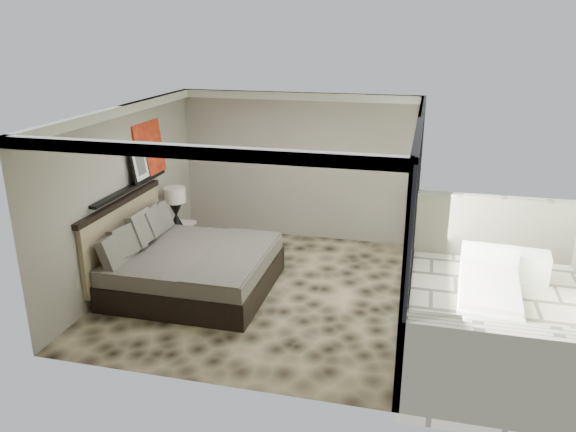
% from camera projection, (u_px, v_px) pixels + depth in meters
% --- Properties ---
extents(floor, '(5.00, 5.00, 0.00)m').
position_uv_depth(floor, '(261.00, 290.00, 8.85)').
color(floor, black).
rests_on(floor, ground).
extents(ceiling, '(4.50, 5.00, 0.02)m').
position_uv_depth(ceiling, '(258.00, 112.00, 7.95)').
color(ceiling, silver).
rests_on(ceiling, back_wall).
extents(back_wall, '(4.50, 0.02, 2.80)m').
position_uv_depth(back_wall, '(298.00, 167.00, 10.68)').
color(back_wall, gray).
rests_on(back_wall, floor).
extents(left_wall, '(0.02, 5.00, 2.80)m').
position_uv_depth(left_wall, '(125.00, 195.00, 8.91)').
color(left_wall, gray).
rests_on(left_wall, floor).
extents(glass_wall, '(0.08, 5.00, 2.80)m').
position_uv_depth(glass_wall, '(413.00, 217.00, 7.88)').
color(glass_wall, white).
rests_on(glass_wall, floor).
extents(terrace_slab, '(3.00, 5.00, 0.12)m').
position_uv_depth(terrace_slab, '(513.00, 322.00, 8.01)').
color(terrace_slab, beige).
rests_on(terrace_slab, ground).
extents(picture_ledge, '(0.12, 2.20, 0.05)m').
position_uv_depth(picture_ledge, '(131.00, 187.00, 8.96)').
color(picture_ledge, black).
rests_on(picture_ledge, left_wall).
extents(bed, '(2.39, 2.31, 1.32)m').
position_uv_depth(bed, '(188.00, 266.00, 8.78)').
color(bed, black).
rests_on(bed, floor).
extents(nightstand, '(0.60, 0.60, 0.57)m').
position_uv_depth(nightstand, '(177.00, 236.00, 10.30)').
color(nightstand, black).
rests_on(nightstand, floor).
extents(table_lamp, '(0.39, 0.39, 0.71)m').
position_uv_depth(table_lamp, '(175.00, 202.00, 10.01)').
color(table_lamp, black).
rests_on(table_lamp, nightstand).
extents(abstract_canvas, '(0.13, 0.90, 0.90)m').
position_uv_depth(abstract_canvas, '(149.00, 149.00, 9.48)').
color(abstract_canvas, '#AC3E0E').
rests_on(abstract_canvas, picture_ledge).
extents(framed_print, '(0.11, 0.50, 0.60)m').
position_uv_depth(framed_print, '(139.00, 164.00, 9.08)').
color(framed_print, black).
rests_on(framed_print, picture_ledge).
extents(ottoman, '(0.52, 0.52, 0.48)m').
position_uv_depth(ottoman, '(534.00, 267.00, 9.10)').
color(ottoman, white).
rests_on(ottoman, terrace_slab).
extents(lounger, '(0.98, 1.80, 0.68)m').
position_uv_depth(lounger, '(489.00, 292.00, 8.30)').
color(lounger, white).
rests_on(lounger, terrace_slab).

